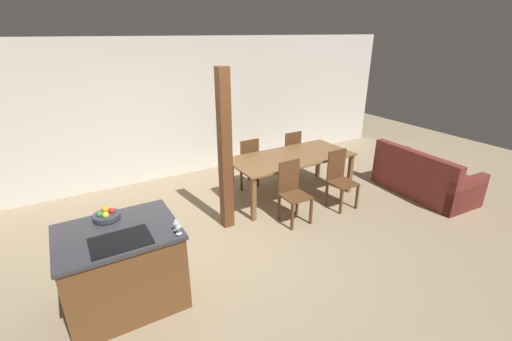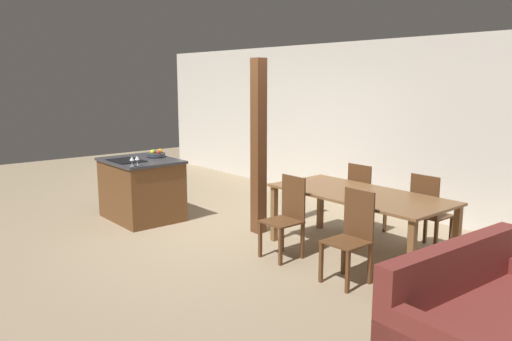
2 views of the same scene
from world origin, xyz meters
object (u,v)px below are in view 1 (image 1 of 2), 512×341
at_px(dining_chair_far_right, 289,153).
at_px(dining_table, 291,160).
at_px(dining_chair_near_right, 340,178).
at_px(wine_glass_middle, 176,221).
at_px(dining_chair_near_left, 293,191).
at_px(wine_glass_near, 178,225).
at_px(dining_chair_far_left, 247,162).
at_px(kitchen_island, 123,267).
at_px(fruit_bowl, 106,215).
at_px(couch, 423,179).
at_px(timber_post, 225,153).

bearing_deg(dining_chair_far_right, dining_table, 56.11).
height_order(dining_chair_near_right, dining_chair_far_right, same).
xyz_separation_m(wine_glass_middle, dining_chair_near_left, (2.08, 0.85, -0.52)).
bearing_deg(dining_table, wine_glass_near, -147.23).
xyz_separation_m(wine_glass_middle, dining_table, (2.57, 1.58, -0.34)).
bearing_deg(dining_table, dining_chair_far_left, 123.89).
bearing_deg(dining_chair_near_right, kitchen_island, -171.45).
xyz_separation_m(fruit_bowl, dining_chair_far_left, (2.65, 1.69, -0.46)).
relative_size(wine_glass_near, dining_chair_far_left, 0.14).
bearing_deg(couch, fruit_bowl, 91.02).
height_order(wine_glass_middle, timber_post, timber_post).
bearing_deg(dining_chair_near_left, dining_chair_far_right, 56.11).
height_order(dining_chair_near_left, dining_chair_far_left, same).
height_order(wine_glass_near, dining_chair_far_left, wine_glass_near).
xyz_separation_m(dining_chair_near_right, couch, (1.65, -0.43, -0.21)).
relative_size(dining_chair_near_right, couch, 0.55).
bearing_deg(kitchen_island, dining_chair_far_left, 37.38).
relative_size(kitchen_island, dining_table, 0.55).
height_order(fruit_bowl, wine_glass_middle, wine_glass_middle).
distance_m(wine_glass_near, dining_chair_near_right, 3.24).
relative_size(kitchen_island, wine_glass_middle, 8.74).
distance_m(couch, timber_post, 3.77).
bearing_deg(kitchen_island, couch, 1.14).
relative_size(dining_chair_far_left, timber_post, 0.41).
bearing_deg(timber_post, dining_chair_near_left, -21.36).
height_order(kitchen_island, fruit_bowl, fruit_bowl).
bearing_deg(couch, kitchen_island, 94.24).
relative_size(fruit_bowl, timber_post, 0.12).
relative_size(kitchen_island, timber_post, 0.50).
relative_size(kitchen_island, dining_chair_near_left, 1.23).
xyz_separation_m(dining_table, timber_post, (-1.43, -0.36, 0.51)).
bearing_deg(dining_chair_far_right, kitchen_island, 29.07).
xyz_separation_m(dining_chair_far_left, couch, (2.63, -1.89, -0.21)).
distance_m(dining_chair_far_left, timber_post, 1.59).
xyz_separation_m(dining_chair_near_right, timber_post, (-1.92, 0.37, 0.68)).
height_order(kitchen_island, timber_post, timber_post).
xyz_separation_m(kitchen_island, wine_glass_near, (0.52, -0.39, 0.56)).
bearing_deg(wine_glass_near, dining_chair_near_right, 16.90).
height_order(kitchen_island, couch, kitchen_island).
relative_size(wine_glass_middle, couch, 0.08).
bearing_deg(kitchen_island, dining_chair_near_right, 8.55).
bearing_deg(dining_table, fruit_bowl, -162.85).
bearing_deg(wine_glass_middle, dining_chair_near_right, 15.55).
height_order(dining_table, dining_chair_far_left, dining_chair_far_left).
xyz_separation_m(dining_table, dining_chair_far_left, (-0.49, 0.73, -0.18)).
relative_size(kitchen_island, dining_chair_near_right, 1.23).
bearing_deg(wine_glass_middle, dining_chair_far_right, 36.98).
bearing_deg(wine_glass_middle, wine_glass_near, -90.00).
xyz_separation_m(couch, timber_post, (-3.57, 0.80, 0.89)).
height_order(dining_chair_near_left, dining_chair_far_right, same).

